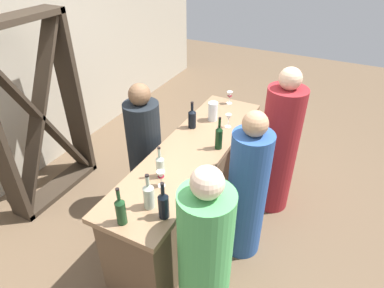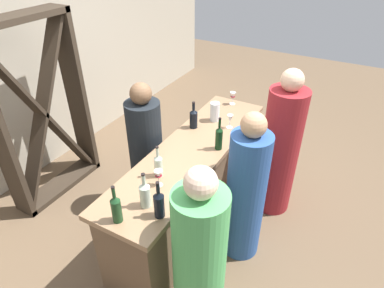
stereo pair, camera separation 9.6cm
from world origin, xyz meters
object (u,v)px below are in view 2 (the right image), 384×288
object	(u,v)px
wine_rack	(42,113)
wine_bottle_far_right_near_black	(194,118)
wine_bottle_center_clear_pale	(145,194)
wine_glass_near_right	(233,96)
person_center_guest	(246,194)
wine_bottle_leftmost_olive_green	(116,208)
wine_bottle_rightmost_dark_green	(219,137)
person_server_behind	(146,153)
wine_bottle_second_left_near_black	(159,203)
wine_glass_near_left	(230,119)
wine_bottle_second_right_clear_pale	(158,165)
water_pitcher	(215,112)
wine_glass_near_center	(159,175)
person_left_guest	(280,150)
person_right_guest	(199,258)

from	to	relation	value
wine_rack	wine_bottle_far_right_near_black	size ratio (longest dim) A/B	6.90
wine_rack	wine_bottle_center_clear_pale	xyz separation A→B (m)	(-0.52, -1.72, 0.03)
wine_bottle_far_right_near_black	wine_glass_near_right	bearing A→B (deg)	-11.41
person_center_guest	wine_bottle_leftmost_olive_green	bearing A→B (deg)	79.15
wine_rack	wine_bottle_rightmost_dark_green	size ratio (longest dim) A/B	6.11
wine_bottle_leftmost_olive_green	person_server_behind	xyz separation A→B (m)	(1.06, 0.54, -0.36)
wine_bottle_second_left_near_black	wine_bottle_center_clear_pale	world-z (taller)	wine_bottle_second_left_near_black
wine_bottle_leftmost_olive_green	wine_glass_near_left	bearing A→B (deg)	-6.21
wine_bottle_second_left_near_black	wine_bottle_far_right_near_black	size ratio (longest dim) A/B	1.07
wine_bottle_second_right_clear_pale	wine_glass_near_left	xyz separation A→B (m)	(1.01, -0.20, -0.01)
wine_bottle_leftmost_olive_green	wine_bottle_second_right_clear_pale	size ratio (longest dim) A/B	1.07
wine_bottle_rightmost_dark_green	water_pitcher	world-z (taller)	wine_bottle_rightmost_dark_green
wine_bottle_second_left_near_black	wine_rack	bearing A→B (deg)	73.32
wine_bottle_leftmost_olive_green	person_center_guest	bearing A→B (deg)	-33.39
wine_glass_near_center	wine_bottle_second_left_near_black	bearing A→B (deg)	-145.51
wine_bottle_rightmost_dark_green	wine_rack	bearing A→B (deg)	102.89
wine_glass_near_left	person_server_behind	bearing A→B (deg)	125.99
wine_rack	water_pitcher	size ratio (longest dim) A/B	9.78
person_left_guest	person_server_behind	size ratio (longest dim) A/B	1.11
wine_bottle_leftmost_olive_green	wine_bottle_center_clear_pale	xyz separation A→B (m)	(0.22, -0.09, -0.00)
wine_bottle_far_right_near_black	person_left_guest	bearing A→B (deg)	-72.12
wine_rack	wine_bottle_rightmost_dark_green	world-z (taller)	wine_rack
wine_rack	wine_bottle_far_right_near_black	world-z (taller)	wine_rack
wine_rack	wine_bottle_center_clear_pale	bearing A→B (deg)	-106.91
wine_bottle_rightmost_dark_green	wine_bottle_far_right_near_black	xyz separation A→B (m)	(0.23, 0.39, -0.01)
person_left_guest	person_center_guest	xyz separation A→B (m)	(-0.74, 0.08, -0.05)
wine_bottle_second_right_clear_pale	wine_bottle_far_right_near_black	bearing A→B (deg)	8.79
wine_bottle_center_clear_pale	wine_glass_near_center	size ratio (longest dim) A/B	2.06
wine_bottle_leftmost_olive_green	wine_bottle_far_right_near_black	size ratio (longest dim) A/B	1.08
wine_rack	wine_bottle_second_left_near_black	xyz separation A→B (m)	(-0.56, -1.86, 0.03)
person_left_guest	person_right_guest	size ratio (longest dim) A/B	1.08
wine_bottle_leftmost_olive_green	water_pitcher	size ratio (longest dim) A/B	1.53
wine_bottle_rightmost_dark_green	person_left_guest	world-z (taller)	person_left_guest
wine_glass_near_center	person_server_behind	bearing A→B (deg)	43.97
water_pitcher	person_server_behind	world-z (taller)	person_server_behind
person_center_guest	wine_glass_near_center	bearing A→B (deg)	62.14
wine_glass_near_center	person_left_guest	world-z (taller)	person_left_guest
wine_bottle_rightmost_dark_green	wine_glass_near_right	size ratio (longest dim) A/B	2.20
wine_bottle_leftmost_olive_green	wine_glass_near_center	distance (m)	0.46
wine_glass_near_right	wine_glass_near_left	bearing A→B (deg)	-159.87
wine_bottle_center_clear_pale	person_left_guest	distance (m)	1.61
wine_glass_near_right	wine_glass_near_center	bearing A→B (deg)	-177.93
wine_bottle_second_right_clear_pale	wine_glass_near_center	world-z (taller)	wine_bottle_second_right_clear_pale
person_right_guest	person_center_guest	bearing A→B (deg)	-70.61
wine_bottle_second_right_clear_pale	water_pitcher	distance (m)	1.08
wine_bottle_far_right_near_black	wine_rack	bearing A→B (deg)	114.10
water_pitcher	person_left_guest	bearing A→B (deg)	-87.08
wine_bottle_far_right_near_black	person_server_behind	size ratio (longest dim) A/B	0.20
wine_glass_near_left	person_right_guest	world-z (taller)	person_right_guest
wine_rack	wine_bottle_far_right_near_black	distance (m)	1.61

